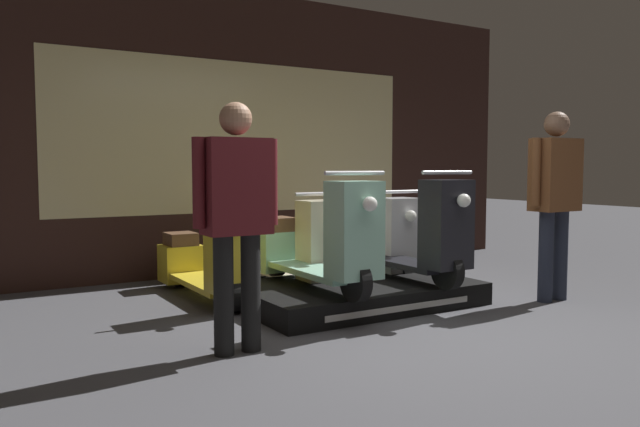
% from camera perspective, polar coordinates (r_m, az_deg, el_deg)
% --- Properties ---
extents(ground_plane, '(30.00, 30.00, 0.00)m').
position_cam_1_polar(ground_plane, '(4.70, 8.96, -10.74)').
color(ground_plane, '#4C4C51').
extents(shop_wall_back, '(7.82, 0.09, 3.20)m').
position_cam_1_polar(shop_wall_back, '(7.26, -7.29, 7.28)').
color(shop_wall_back, '#331E19').
rests_on(shop_wall_back, ground_plane).
extents(display_platform, '(2.04, 1.27, 0.20)m').
position_cam_1_polar(display_platform, '(5.56, 3.33, -7.30)').
color(display_platform, black).
rests_on(display_platform, ground_plane).
extents(scooter_display_left, '(0.53, 1.72, 0.99)m').
position_cam_1_polar(scooter_display_left, '(5.18, -0.36, -2.84)').
color(scooter_display_left, black).
rests_on(scooter_display_left, display_platform).
extents(scooter_display_right, '(0.53, 1.72, 0.99)m').
position_cam_1_polar(scooter_display_right, '(5.70, 7.61, -2.23)').
color(scooter_display_right, black).
rests_on(scooter_display_right, display_platform).
extents(scooter_backrow_0, '(0.53, 1.72, 0.99)m').
position_cam_1_polar(scooter_backrow_0, '(5.78, -10.35, -4.12)').
color(scooter_backrow_0, black).
rests_on(scooter_backrow_0, ground_plane).
extents(scooter_backrow_1, '(0.53, 1.72, 0.99)m').
position_cam_1_polar(scooter_backrow_1, '(6.14, -2.66, -3.56)').
color(scooter_backrow_1, black).
rests_on(scooter_backrow_1, ground_plane).
extents(scooter_backrow_2, '(0.53, 1.72, 0.99)m').
position_cam_1_polar(scooter_backrow_2, '(6.60, 4.06, -3.02)').
color(scooter_backrow_2, black).
rests_on(scooter_backrow_2, ground_plane).
extents(person_left_browsing, '(0.58, 0.24, 1.63)m').
position_cam_1_polar(person_left_browsing, '(4.04, -7.64, 0.57)').
color(person_left_browsing, black).
rests_on(person_left_browsing, ground_plane).
extents(person_right_browsing, '(0.60, 0.25, 1.71)m').
position_cam_1_polar(person_right_browsing, '(5.98, 20.69, 2.08)').
color(person_right_browsing, '#232838').
rests_on(person_right_browsing, ground_plane).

